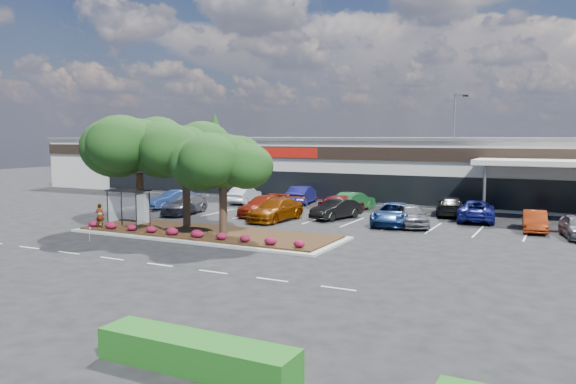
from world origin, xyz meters
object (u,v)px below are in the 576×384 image
at_px(car_0, 174,199).
at_px(car_1, 185,205).
at_px(survey_stake, 90,232).
at_px(light_pole, 454,156).

xyz_separation_m(car_0, car_1, (3.12, -2.59, -0.05)).
height_order(survey_stake, car_0, car_0).
distance_m(light_pole, car_1, 25.18).
relative_size(light_pole, car_0, 2.15).
xyz_separation_m(light_pole, car_1, (-18.63, -16.50, -3.85)).
distance_m(survey_stake, car_1, 12.72).
xyz_separation_m(survey_stake, car_1, (-2.37, 12.50, 0.14)).
height_order(light_pole, car_0, light_pole).
bearing_deg(survey_stake, light_pole, 60.72).
height_order(car_0, car_1, car_0).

